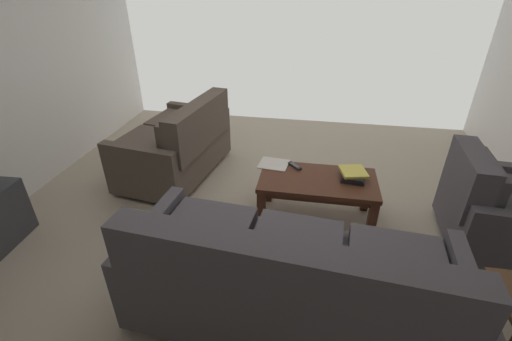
{
  "coord_description": "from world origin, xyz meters",
  "views": [
    {
      "loc": [
        -0.32,
        2.47,
        2.02
      ],
      "look_at": [
        0.05,
        0.35,
        0.79
      ],
      "focal_mm": 24.51,
      "sensor_mm": 36.0,
      "label": 1
    }
  ],
  "objects": [
    {
      "name": "tv_remote",
      "position": [
        -0.19,
        -0.4,
        0.45
      ],
      "size": [
        0.14,
        0.15,
        0.02
      ],
      "color": "black",
      "rests_on": "coffee_table"
    },
    {
      "name": "coffee_table",
      "position": [
        -0.41,
        -0.22,
        0.37
      ],
      "size": [
        1.03,
        0.55,
        0.44
      ],
      "color": "#4C2819",
      "rests_on": "ground"
    },
    {
      "name": "loveseat_near",
      "position": [
        1.12,
        -0.8,
        0.38
      ],
      "size": [
        1.01,
        1.44,
        0.88
      ],
      "color": "black",
      "rests_on": "ground"
    },
    {
      "name": "armchair_side",
      "position": [
        -1.86,
        -0.09,
        0.36
      ],
      "size": [
        0.93,
        0.94,
        0.84
      ],
      "color": "black",
      "rests_on": "ground"
    },
    {
      "name": "book_stack",
      "position": [
        -0.71,
        -0.28,
        0.47
      ],
      "size": [
        0.26,
        0.27,
        0.08
      ],
      "color": "black",
      "rests_on": "coffee_table"
    },
    {
      "name": "loose_magazine",
      "position": [
        0.01,
        -0.42,
        0.44
      ],
      "size": [
        0.29,
        0.26,
        0.01
      ],
      "primitive_type": "cube",
      "rotation": [
        0.0,
        0.0,
        1.46
      ],
      "color": "silver",
      "rests_on": "coffee_table"
    },
    {
      "name": "sofa_main",
      "position": [
        -0.26,
        0.95,
        0.38
      ],
      "size": [
        2.1,
        1.06,
        0.91
      ],
      "color": "black",
      "rests_on": "ground"
    },
    {
      "name": "ground_plane",
      "position": [
        0.0,
        0.0,
        -0.0
      ],
      "size": [
        5.12,
        5.45,
        0.01
      ],
      "primitive_type": "cube",
      "color": "tan"
    }
  ]
}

